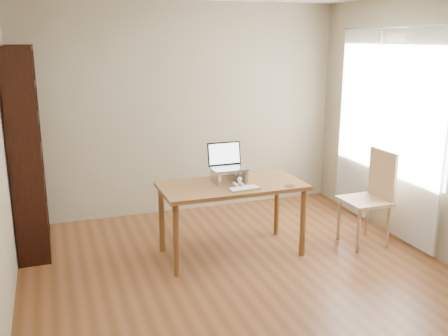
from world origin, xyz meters
The scene contains 10 objects.
room centered at (0.03, 0.01, 1.30)m, with size 4.04×4.54×2.64m.
bookshelf centered at (-1.83, 1.55, 1.05)m, with size 0.30×0.90×2.10m.
curtains centered at (1.92, 0.80, 1.17)m, with size 0.03×1.90×2.25m.
desk centered at (0.08, 0.75, 0.66)m, with size 1.44×0.73×0.75m.
laptop_stand centered at (0.08, 0.83, 0.83)m, with size 0.32×0.25×0.13m.
laptop centered at (0.08, 0.90, 0.94)m, with size 0.36×0.30×0.25m.
keyboard centered at (0.12, 0.53, 0.76)m, with size 0.32×0.16×0.02m.
coaster centered at (0.59, 0.49, 0.75)m, with size 0.10×0.10×0.01m, color brown.
cat centered at (0.12, 0.86, 0.82)m, with size 0.25×0.49×0.16m.
chair centered at (1.58, 0.51, 0.56)m, with size 0.46×0.46×1.02m.
Camera 1 is at (-1.59, -3.74, 2.17)m, focal length 40.00 mm.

